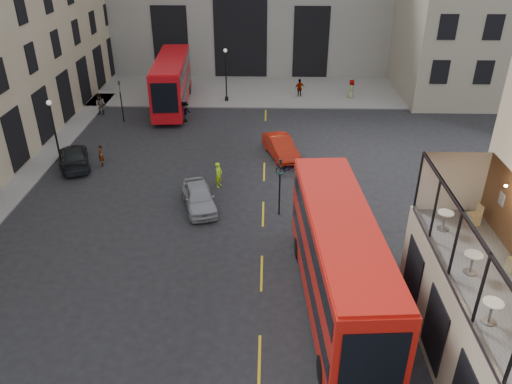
{
  "coord_description": "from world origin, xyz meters",
  "views": [
    {
      "loc": [
        -1.76,
        -14.93,
        16.32
      ],
      "look_at": [
        -2.38,
        9.39,
        3.0
      ],
      "focal_mm": 35.0,
      "sensor_mm": 36.0,
      "label": 1
    }
  ],
  "objects_px": {
    "street_lamp_b": "(226,78)",
    "cafe_table_mid": "(472,260)",
    "traffic_light_near": "(280,180)",
    "pedestrian_b": "(185,112)",
    "car_b": "(281,147)",
    "cafe_chair_d": "(474,218)",
    "bus_far": "(172,80)",
    "car_c": "(74,157)",
    "street_lamp_a": "(56,140)",
    "pedestrian_d": "(351,89)",
    "pedestrian_c": "(300,88)",
    "car_a": "(199,197)",
    "cyclist": "(219,175)",
    "cafe_table_far": "(445,218)",
    "pedestrian_e": "(101,156)",
    "cafe_table_near": "(492,309)",
    "bus_near": "(339,258)",
    "bicycle": "(289,168)",
    "traffic_light_far": "(121,96)",
    "pedestrian_a": "(101,105)"
  },
  "relations": [
    {
      "from": "bus_far",
      "to": "pedestrian_e",
      "type": "distance_m",
      "value": 14.04
    },
    {
      "from": "street_lamp_a",
      "to": "pedestrian_b",
      "type": "height_order",
      "value": "street_lamp_a"
    },
    {
      "from": "car_b",
      "to": "bus_near",
      "type": "bearing_deg",
      "value": -100.45
    },
    {
      "from": "pedestrian_b",
      "to": "pedestrian_d",
      "type": "height_order",
      "value": "pedestrian_d"
    },
    {
      "from": "traffic_light_far",
      "to": "car_c",
      "type": "xyz_separation_m",
      "value": [
        -1.25,
        -9.34,
        -1.69
      ]
    },
    {
      "from": "traffic_light_far",
      "to": "pedestrian_b",
      "type": "xyz_separation_m",
      "value": [
        5.68,
        0.18,
        -1.49
      ]
    },
    {
      "from": "pedestrian_c",
      "to": "pedestrian_d",
      "type": "relative_size",
      "value": 0.99
    },
    {
      "from": "traffic_light_far",
      "to": "car_c",
      "type": "relative_size",
      "value": 0.75
    },
    {
      "from": "bus_far",
      "to": "pedestrian_c",
      "type": "distance_m",
      "value": 13.12
    },
    {
      "from": "car_c",
      "to": "cafe_table_mid",
      "type": "bearing_deg",
      "value": 118.18
    },
    {
      "from": "cyclist",
      "to": "pedestrian_b",
      "type": "distance_m",
      "value": 13.23
    },
    {
      "from": "cafe_table_near",
      "to": "car_b",
      "type": "bearing_deg",
      "value": 105.46
    },
    {
      "from": "car_a",
      "to": "pedestrian_d",
      "type": "bearing_deg",
      "value": 43.79
    },
    {
      "from": "bus_near",
      "to": "pedestrian_e",
      "type": "xyz_separation_m",
      "value": [
        -15.77,
        15.1,
        -1.98
      ]
    },
    {
      "from": "bus_far",
      "to": "cafe_chair_d",
      "type": "relative_size",
      "value": 13.03
    },
    {
      "from": "bus_near",
      "to": "car_a",
      "type": "distance_m",
      "value": 12.05
    },
    {
      "from": "traffic_light_near",
      "to": "pedestrian_b",
      "type": "bearing_deg",
      "value": 117.21
    },
    {
      "from": "car_a",
      "to": "car_b",
      "type": "height_order",
      "value": "car_b"
    },
    {
      "from": "pedestrian_e",
      "to": "cafe_table_far",
      "type": "xyz_separation_m",
      "value": [
        20.05,
        -15.35,
        4.34
      ]
    },
    {
      "from": "bus_far",
      "to": "bicycle",
      "type": "height_order",
      "value": "bus_far"
    },
    {
      "from": "bus_far",
      "to": "cyclist",
      "type": "distance_m",
      "value": 17.76
    },
    {
      "from": "car_a",
      "to": "cyclist",
      "type": "xyz_separation_m",
      "value": [
        0.99,
        2.96,
        0.13
      ]
    },
    {
      "from": "bus_near",
      "to": "car_c",
      "type": "distance_m",
      "value": 23.4
    },
    {
      "from": "traffic_light_near",
      "to": "pedestrian_c",
      "type": "height_order",
      "value": "traffic_light_near"
    },
    {
      "from": "car_c",
      "to": "pedestrian_b",
      "type": "xyz_separation_m",
      "value": [
        6.93,
        9.52,
        0.2
      ]
    },
    {
      "from": "pedestrian_d",
      "to": "bus_near",
      "type": "bearing_deg",
      "value": 156.49
    },
    {
      "from": "cafe_table_far",
      "to": "pedestrian_e",
      "type": "bearing_deg",
      "value": 142.56
    },
    {
      "from": "bus_near",
      "to": "bicycle",
      "type": "distance_m",
      "value": 14.24
    },
    {
      "from": "street_lamp_b",
      "to": "cyclist",
      "type": "distance_m",
      "value": 18.44
    },
    {
      "from": "street_lamp_a",
      "to": "pedestrian_d",
      "type": "xyz_separation_m",
      "value": [
        23.77,
        17.4,
        -1.41
      ]
    },
    {
      "from": "bus_far",
      "to": "pedestrian_c",
      "type": "height_order",
      "value": "bus_far"
    },
    {
      "from": "traffic_light_near",
      "to": "pedestrian_e",
      "type": "xyz_separation_m",
      "value": [
        -13.23,
        6.7,
        -1.6
      ]
    },
    {
      "from": "bus_far",
      "to": "car_b",
      "type": "bearing_deg",
      "value": -47.88
    },
    {
      "from": "car_c",
      "to": "bicycle",
      "type": "height_order",
      "value": "car_c"
    },
    {
      "from": "bus_near",
      "to": "pedestrian_c",
      "type": "relative_size",
      "value": 6.53
    },
    {
      "from": "street_lamp_b",
      "to": "cafe_table_mid",
      "type": "relative_size",
      "value": 6.32
    },
    {
      "from": "bus_near",
      "to": "pedestrian_b",
      "type": "height_order",
      "value": "bus_near"
    },
    {
      "from": "pedestrian_d",
      "to": "cafe_chair_d",
      "type": "xyz_separation_m",
      "value": [
        0.51,
        -31.57,
        3.9
      ]
    },
    {
      "from": "pedestrian_a",
      "to": "cafe_table_near",
      "type": "height_order",
      "value": "cafe_table_near"
    },
    {
      "from": "bus_far",
      "to": "car_c",
      "type": "height_order",
      "value": "bus_far"
    },
    {
      "from": "bus_near",
      "to": "street_lamp_a",
      "type": "bearing_deg",
      "value": 142.16
    },
    {
      "from": "pedestrian_c",
      "to": "pedestrian_d",
      "type": "distance_m",
      "value": 5.31
    },
    {
      "from": "traffic_light_far",
      "to": "pedestrian_d",
      "type": "bearing_deg",
      "value": 18.78
    },
    {
      "from": "pedestrian_b",
      "to": "cafe_table_near",
      "type": "bearing_deg",
      "value": -119.9
    },
    {
      "from": "cafe_chair_d",
      "to": "traffic_light_far",
      "type": "bearing_deg",
      "value": 132.66
    },
    {
      "from": "car_b",
      "to": "cafe_chair_d",
      "type": "height_order",
      "value": "cafe_chair_d"
    },
    {
      "from": "cafe_table_far",
      "to": "pedestrian_b",
      "type": "bearing_deg",
      "value": 121.36
    },
    {
      "from": "bus_far",
      "to": "cyclist",
      "type": "xyz_separation_m",
      "value": [
        6.0,
        -16.62,
        -1.8
      ]
    },
    {
      "from": "car_a",
      "to": "cafe_table_mid",
      "type": "distance_m",
      "value": 17.79
    },
    {
      "from": "traffic_light_near",
      "to": "bicycle",
      "type": "height_order",
      "value": "traffic_light_near"
    }
  ]
}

